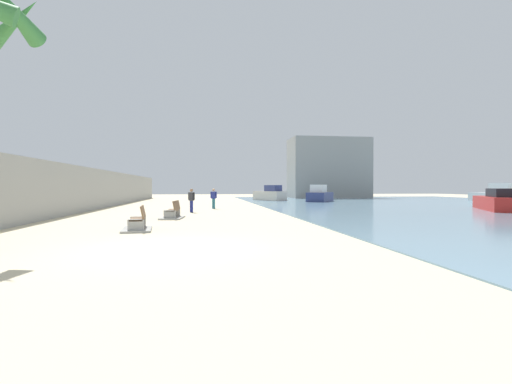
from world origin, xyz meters
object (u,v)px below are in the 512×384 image
bench_far (173,214)px  boat_outer (499,202)px  boat_distant (320,195)px  person_walking (191,199)px  person_standing (214,197)px  boat_nearest (497,194)px  boat_mid_bay (270,194)px  bench_near (138,224)px

bench_far → boat_outer: bearing=9.3°
boat_distant → person_walking: bearing=-131.0°
boat_outer → boat_distant: bearing=114.9°
person_standing → boat_nearest: size_ratio=0.27×
bench_far → boat_mid_bay: (9.90, 25.57, 0.54)m
person_standing → bench_far: bearing=-105.3°
person_walking → boat_distant: bearing=49.0°
boat_outer → boat_mid_bay: bearing=120.9°
person_standing → boat_outer: boat_outer is taller
bench_near → boat_nearest: boat_nearest is taller
bench_far → person_standing: size_ratio=1.38×
bench_near → boat_outer: bearing=21.1°
boat_outer → boat_distant: (-8.02, 17.31, 0.11)m
person_walking → person_standing: bearing=68.8°
boat_mid_bay → bench_near: bearing=-109.2°
person_walking → boat_mid_bay: 22.62m
person_standing → boat_nearest: boat_nearest is taller
bench_far → bench_near: bearing=-99.5°
bench_far → boat_outer: boat_outer is taller
boat_nearest → person_standing: bearing=-162.4°
person_standing → boat_distant: 17.42m
boat_outer → boat_mid_bay: boat_mid_bay is taller
person_walking → boat_distant: 21.50m
bench_far → boat_mid_bay: boat_mid_bay is taller
boat_distant → person_standing: bearing=-135.9°
bench_far → boat_mid_bay: 27.42m
bench_near → boat_distant: (15.87, 26.55, 0.53)m
person_standing → boat_outer: size_ratio=0.22×
boat_mid_bay → boat_distant: bearing=-41.7°
bench_near → bench_far: size_ratio=1.00×
person_standing → boat_distant: size_ratio=0.31×
bench_far → boat_outer: (22.98, 3.74, 0.42)m
boat_nearest → boat_mid_bay: bearing=167.8°
person_walking → boat_distant: (14.11, 16.22, -0.16)m
bench_near → boat_outer: (23.90, 9.24, 0.42)m
bench_near → person_walking: (1.77, 10.33, 0.70)m
boat_mid_bay → boat_nearest: size_ratio=0.91×
boat_outer → boat_nearest: 21.04m
boat_distant → bench_far: bearing=-125.4°
boat_nearest → boat_distant: bearing=176.6°
bench_near → boat_mid_bay: 32.89m
person_walking → boat_mid_bay: size_ratio=0.30×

